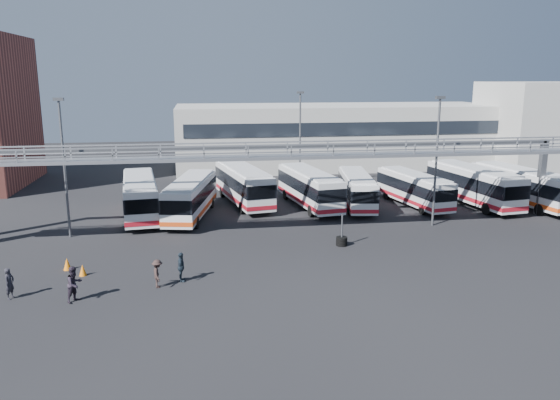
{
  "coord_description": "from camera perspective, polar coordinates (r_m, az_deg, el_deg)",
  "views": [
    {
      "loc": [
        -6.43,
        -32.88,
        11.65
      ],
      "look_at": [
        -0.51,
        6.0,
        2.74
      ],
      "focal_mm": 35.0,
      "sensor_mm": 36.0,
      "label": 1
    }
  ],
  "objects": [
    {
      "name": "light_pole_back",
      "position": [
        56.18,
        2.11,
        6.71
      ],
      "size": [
        0.7,
        0.35,
        10.21
      ],
      "color": "#4C4F54",
      "rests_on": "ground"
    },
    {
      "name": "pedestrian_b",
      "position": [
        31.05,
        -20.69,
        -8.22
      ],
      "size": [
        1.15,
        1.19,
        1.94
      ],
      "primitive_type": "imported",
      "rotation": [
        0.0,
        0.0,
        0.93
      ],
      "color": "#271F2B",
      "rests_on": "ground"
    },
    {
      "name": "bus_7",
      "position": [
        51.5,
        13.82,
        1.23
      ],
      "size": [
        3.87,
        10.22,
        3.03
      ],
      "rotation": [
        0.0,
        0.0,
        0.16
      ],
      "color": "silver",
      "rests_on": "ground"
    },
    {
      "name": "gantry",
      "position": [
        39.76,
        0.76,
        3.88
      ],
      "size": [
        51.4,
        5.15,
        7.1
      ],
      "color": "#93969B",
      "rests_on": "ground"
    },
    {
      "name": "bus_3",
      "position": [
        46.48,
        -9.31,
        0.4
      ],
      "size": [
        4.66,
        11.19,
        3.31
      ],
      "rotation": [
        0.0,
        0.0,
        -0.2
      ],
      "color": "silver",
      "rests_on": "ground"
    },
    {
      "name": "bus_6",
      "position": [
        50.15,
        8.02,
        1.19
      ],
      "size": [
        3.8,
        10.3,
        3.06
      ],
      "rotation": [
        0.0,
        0.0,
        -0.15
      ],
      "color": "silver",
      "rests_on": "ground"
    },
    {
      "name": "cone_right",
      "position": [
        34.95,
        -19.92,
        -6.9
      ],
      "size": [
        0.56,
        0.56,
        0.69
      ],
      "primitive_type": "cone",
      "rotation": [
        0.0,
        0.0,
        -0.35
      ],
      "color": "orange",
      "rests_on": "ground"
    },
    {
      "name": "light_pole_left",
      "position": [
        42.4,
        -21.65,
        3.84
      ],
      "size": [
        0.7,
        0.35,
        10.21
      ],
      "color": "#4C4F54",
      "rests_on": "ground"
    },
    {
      "name": "bus_8",
      "position": [
        53.5,
        19.55,
        1.57
      ],
      "size": [
        4.3,
        11.85,
        3.52
      ],
      "rotation": [
        0.0,
        0.0,
        0.14
      ],
      "color": "silver",
      "rests_on": "ground"
    },
    {
      "name": "pedestrian_c",
      "position": [
        31.74,
        -12.67,
        -7.51
      ],
      "size": [
        0.71,
        1.11,
        1.63
      ],
      "primitive_type": "imported",
      "rotation": [
        0.0,
        0.0,
        1.67
      ],
      "color": "#2D201E",
      "rests_on": "ground"
    },
    {
      "name": "pedestrian_a",
      "position": [
        32.82,
        -26.41,
        -7.82
      ],
      "size": [
        0.6,
        0.73,
        1.71
      ],
      "primitive_type": "imported",
      "rotation": [
        0.0,
        0.0,
        1.23
      ],
      "color": "black",
      "rests_on": "ground"
    },
    {
      "name": "bus_4",
      "position": [
        50.82,
        -3.86,
        1.71
      ],
      "size": [
        4.76,
        11.74,
        3.48
      ],
      "rotation": [
        0.0,
        0.0,
        0.19
      ],
      "color": "silver",
      "rests_on": "ground"
    },
    {
      "name": "bus_9",
      "position": [
        54.81,
        23.91,
        1.41
      ],
      "size": [
        4.6,
        11.56,
        3.43
      ],
      "rotation": [
        0.0,
        0.0,
        0.18
      ],
      "color": "silver",
      "rests_on": "ground"
    },
    {
      "name": "bus_2",
      "position": [
        47.41,
        -14.43,
        0.48
      ],
      "size": [
        3.88,
        11.47,
        3.42
      ],
      "rotation": [
        0.0,
        0.0,
        0.12
      ],
      "color": "silver",
      "rests_on": "ground"
    },
    {
      "name": "pedestrian_d",
      "position": [
        32.3,
        -10.29,
        -6.92
      ],
      "size": [
        0.46,
        1.05,
        1.76
      ],
      "primitive_type": "imported",
      "rotation": [
        0.0,
        0.0,
        1.54
      ],
      "color": "#1B2631",
      "rests_on": "ground"
    },
    {
      "name": "light_pole_mid",
      "position": [
        44.34,
        16.05,
        4.59
      ],
      "size": [
        0.7,
        0.35,
        10.21
      ],
      "color": "#4C4F54",
      "rests_on": "ground"
    },
    {
      "name": "building_right",
      "position": [
        78.88,
        25.87,
        7.03
      ],
      "size": [
        14.0,
        12.0,
        11.0
      ],
      "primitive_type": "cube",
      "color": "#B2B2AD",
      "rests_on": "ground"
    },
    {
      "name": "tire_stack",
      "position": [
        38.76,
        6.46,
        -4.21
      ],
      "size": [
        0.8,
        0.8,
        2.28
      ],
      "color": "black",
      "rests_on": "ground"
    },
    {
      "name": "ground",
      "position": [
        35.47,
        2.29,
        -6.41
      ],
      "size": [
        140.0,
        140.0,
        0.0
      ],
      "primitive_type": "plane",
      "color": "black",
      "rests_on": "ground"
    },
    {
      "name": "warehouse",
      "position": [
        73.64,
        5.93,
        6.74
      ],
      "size": [
        42.0,
        14.0,
        8.0
      ],
      "primitive_type": "cube",
      "color": "#9E9E99",
      "rests_on": "ground"
    },
    {
      "name": "bus_5",
      "position": [
        49.7,
        3.09,
        1.37
      ],
      "size": [
        4.17,
        11.25,
        3.34
      ],
      "rotation": [
        0.0,
        0.0,
        0.15
      ],
      "color": "silver",
      "rests_on": "ground"
    },
    {
      "name": "cone_left",
      "position": [
        36.29,
        -21.35,
        -6.24
      ],
      "size": [
        0.59,
        0.59,
        0.75
      ],
      "primitive_type": "cone",
      "rotation": [
        0.0,
        0.0,
        -0.3
      ],
      "color": "orange",
      "rests_on": "ground"
    }
  ]
}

